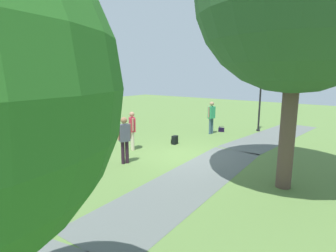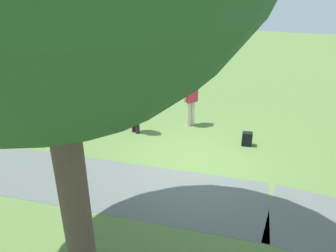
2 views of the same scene
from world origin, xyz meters
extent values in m
plane|color=#56763A|center=(0.00, 0.00, 0.00)|extent=(48.00, 48.00, 0.00)
cube|color=#575E5B|center=(1.95, 1.58, 0.00)|extent=(8.11, 2.48, 0.01)
cylinder|color=brown|center=(0.69, 3.95, 1.75)|extent=(0.42, 0.42, 3.49)
ellipsoid|color=#A88B88|center=(3.70, -1.76, 0.31)|extent=(1.12, 1.46, 0.63)
cylinder|color=beige|center=(0.54, -2.35, 0.40)|extent=(0.13, 0.13, 0.81)
cylinder|color=beige|center=(0.63, -2.22, 0.40)|extent=(0.13, 0.13, 0.81)
cube|color=#BF2C3F|center=(0.58, -2.29, 1.11)|extent=(0.41, 0.43, 0.60)
cylinder|color=#A37459|center=(0.45, -2.46, 1.14)|extent=(0.08, 0.08, 0.54)
cylinder|color=#A37459|center=(0.72, -2.11, 1.14)|extent=(0.08, 0.08, 0.54)
sphere|color=#A37459|center=(0.58, -2.29, 1.55)|extent=(0.22, 0.22, 0.22)
cylinder|color=#2A1827|center=(2.11, -1.24, 0.42)|extent=(0.13, 0.13, 0.83)
cylinder|color=#2A1827|center=(1.97, -1.18, 0.42)|extent=(0.13, 0.13, 0.83)
cube|color=#4D4F5F|center=(2.04, -1.21, 1.15)|extent=(0.42, 0.35, 0.63)
cylinder|color=#916447|center=(2.24, -1.29, 1.18)|extent=(0.08, 0.08, 0.56)
cylinder|color=#916447|center=(1.84, -1.13, 1.18)|extent=(0.08, 0.08, 0.56)
sphere|color=#916447|center=(2.04, -1.21, 1.60)|extent=(0.23, 0.23, 0.23)
cube|color=maroon|center=(3.08, -1.81, 0.20)|extent=(0.31, 0.25, 0.40)
cube|color=maroon|center=(3.10, -1.68, 0.12)|extent=(0.20, 0.10, 0.18)
cube|color=black|center=(-1.30, -1.41, 0.20)|extent=(0.30, 0.23, 0.40)
cube|color=black|center=(-1.28, -1.54, 0.12)|extent=(0.20, 0.08, 0.18)
cylinder|color=#2890E4|center=(1.41, -5.61, 0.01)|extent=(0.25, 0.25, 0.02)
camera|label=1|loc=(8.50, 5.79, 3.20)|focal=28.69mm
camera|label=2|loc=(-1.74, 7.10, 4.36)|focal=34.81mm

